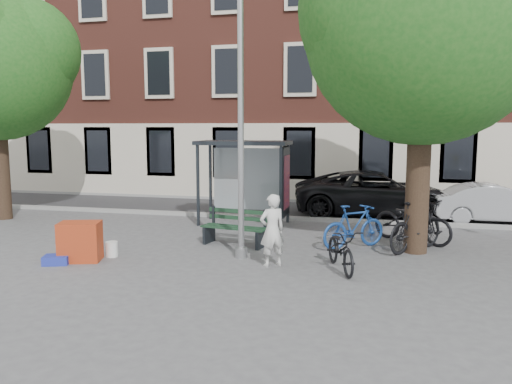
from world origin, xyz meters
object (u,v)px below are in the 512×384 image
at_px(painter, 272,230).
at_px(lamppost, 241,138).
at_px(bike_b, 354,226).
at_px(bench, 235,229).
at_px(bike_a, 412,221).
at_px(red_stand, 80,242).
at_px(car_silver, 495,204).
at_px(car_dark, 375,193).
at_px(bike_c, 341,249).
at_px(bike_d, 416,226).
at_px(bus_shelter, 257,163).

bearing_deg(painter, lamppost, -67.38).
bearing_deg(bike_b, bench, 56.47).
xyz_separation_m(bike_a, red_stand, (-7.49, -3.72, -0.13)).
bearing_deg(bike_b, car_silver, -83.52).
bearing_deg(car_silver, bike_a, 136.28).
distance_m(lamppost, bench, 2.71).
bearing_deg(bike_a, car_dark, 45.60).
relative_size(car_dark, red_stand, 6.18).
bearing_deg(bike_c, lamppost, 147.56).
bearing_deg(bike_d, bike_a, -50.98).
relative_size(painter, red_stand, 1.78).
bearing_deg(lamppost, bike_b, 31.75).
bearing_deg(painter, bus_shelter, -108.53).
height_order(bus_shelter, car_dark, bus_shelter).
bearing_deg(car_silver, bike_d, 143.35).
relative_size(bike_c, bike_d, 0.84).
distance_m(bench, bike_b, 3.03).
height_order(bench, car_silver, car_silver).
height_order(bus_shelter, car_silver, bus_shelter).
xyz_separation_m(painter, bike_c, (1.50, 0.01, -0.34)).
height_order(painter, red_stand, painter).
relative_size(lamppost, painter, 3.82).
xyz_separation_m(bus_shelter, car_silver, (7.35, 1.89, -1.29)).
bearing_deg(lamppost, bike_d, 21.85).
relative_size(bench, car_dark, 0.33).
distance_m(lamppost, car_dark, 7.55).
bearing_deg(bench, bike_b, 16.91).
xyz_separation_m(bike_c, bike_d, (1.68, 2.11, 0.17)).
distance_m(lamppost, red_stand, 4.35).
height_order(bike_a, red_stand, bike_a).
xyz_separation_m(painter, bike_d, (3.17, 2.12, -0.17)).
relative_size(painter, bike_b, 0.86).
xyz_separation_m(lamppost, bus_shelter, (-0.61, 4.11, -0.87)).
height_order(bike_a, bike_b, bike_a).
xyz_separation_m(bike_d, car_silver, (2.72, 4.39, -0.00)).
distance_m(lamppost, bike_c, 3.33).
relative_size(bus_shelter, painter, 1.78).
xyz_separation_m(bus_shelter, bike_c, (2.95, -4.61, -1.46)).
relative_size(bike_a, bike_d, 1.06).
bearing_deg(bike_b, car_dark, -45.71).
distance_m(painter, bike_c, 1.53).
xyz_separation_m(bike_b, car_dark, (0.51, 5.06, 0.21)).
bearing_deg(lamppost, car_silver, 41.68).
bearing_deg(bike_c, painter, 160.19).
relative_size(bus_shelter, red_stand, 3.17).
bearing_deg(red_stand, bench, 37.91).
distance_m(painter, bench, 2.22).
xyz_separation_m(lamppost, painter, (0.84, -0.51, -1.98)).
bearing_deg(bike_b, bike_c, 134.96).
relative_size(lamppost, bike_b, 3.28).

